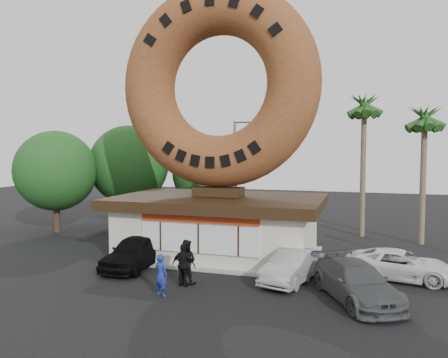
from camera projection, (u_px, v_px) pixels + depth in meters
name	position (u px, v px, depth m)	size (l,w,h in m)	color
ground	(174.00, 289.00, 18.32)	(90.00, 90.00, 0.00)	black
donut_shop	(218.00, 224.00, 23.89)	(11.20, 7.20, 3.80)	beige
giant_donut	(218.00, 86.00, 23.38)	(10.91, 10.91, 2.78)	brown
tree_west	(129.00, 165.00, 33.22)	(6.00, 6.00, 7.65)	#473321
tree_mid	(206.00, 173.00, 33.51)	(5.20, 5.20, 6.63)	#473321
tree_far	(56.00, 171.00, 30.50)	(5.60, 5.60, 7.14)	#473321
palm_near	(364.00, 110.00, 28.78)	(2.60, 2.60, 9.75)	#726651
palm_far	(425.00, 122.00, 26.36)	(2.60, 2.60, 8.75)	#726651
street_lamp	(236.00, 167.00, 33.78)	(2.11, 0.20, 8.00)	#59595E
person_left	(161.00, 275.00, 17.39)	(0.62, 0.41, 1.71)	navy
person_center	(186.00, 262.00, 19.00)	(0.94, 0.74, 1.94)	black
person_right	(184.00, 265.00, 18.61)	(1.08, 0.45, 1.84)	black
car_black	(135.00, 252.00, 21.57)	(1.90, 4.71, 1.60)	black
car_silver	(292.00, 266.00, 19.34)	(1.48, 4.25, 1.40)	#9D9CA1
car_grey	(356.00, 282.00, 16.91)	(2.04, 5.02, 1.46)	#4D5052
car_white	(400.00, 265.00, 19.63)	(2.18, 4.74, 1.32)	silver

